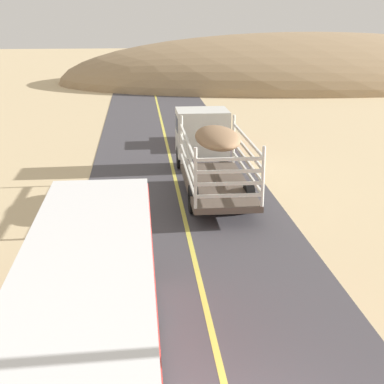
{
  "coord_description": "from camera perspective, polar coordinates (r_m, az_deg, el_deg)",
  "views": [
    {
      "loc": [
        -1.63,
        -8.0,
        7.43
      ],
      "look_at": [
        0.0,
        9.14,
        1.99
      ],
      "focal_mm": 53.27,
      "sensor_mm": 36.0,
      "label": 1
    }
  ],
  "objects": [
    {
      "name": "car_far",
      "position": [
        33.65,
        1.19,
        5.97
      ],
      "size": [
        1.8,
        4.4,
        1.46
      ],
      "color": "#B2261E",
      "rests_on": "road_surface"
    },
    {
      "name": "livestock_truck",
      "position": [
        26.05,
        1.56,
        5.01
      ],
      "size": [
        2.53,
        9.7,
        3.02
      ],
      "color": "silver",
      "rests_on": "road_surface"
    },
    {
      "name": "distant_hill",
      "position": [
        67.39,
        11.58,
        10.85
      ],
      "size": [
        56.0,
        27.65,
        10.77
      ],
      "primitive_type": "ellipsoid",
      "color": "#997C5A",
      "rests_on": "ground"
    },
    {
      "name": "bus",
      "position": [
        11.25,
        -10.25,
        -13.16
      ],
      "size": [
        2.54,
        10.0,
        3.21
      ],
      "color": "red",
      "rests_on": "road_surface"
    }
  ]
}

